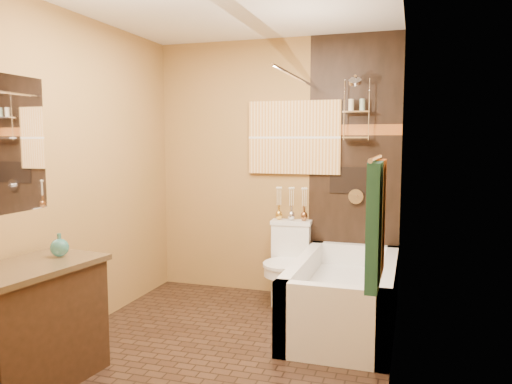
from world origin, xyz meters
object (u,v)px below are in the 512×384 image
at_px(toilet, 287,262).
at_px(vanity, 31,325).
at_px(sunset_painting, 294,138).
at_px(bathtub, 344,301).

relative_size(toilet, vanity, 0.81).
distance_m(sunset_painting, toilet, 1.19).
distance_m(sunset_painting, vanity, 2.80).
height_order(toilet, vanity, vanity).
distance_m(bathtub, toilet, 0.78).
xyz_separation_m(sunset_painting, toilet, (-0.00, -0.26, -1.17)).
height_order(sunset_painting, toilet, sunset_painting).
relative_size(bathtub, toilet, 1.98).
bearing_deg(sunset_painting, bathtub, -50.39).
relative_size(bathtub, vanity, 1.61).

